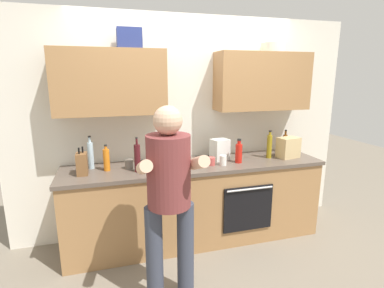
% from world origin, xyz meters
% --- Properties ---
extents(ground_plane, '(12.00, 12.00, 0.00)m').
position_xyz_m(ground_plane, '(0.00, 0.00, 0.00)').
color(ground_plane, '#756B5B').
extents(back_wall_unit, '(4.00, 0.38, 2.50)m').
position_xyz_m(back_wall_unit, '(0.00, 0.28, 1.49)').
color(back_wall_unit, silver).
rests_on(back_wall_unit, ground).
extents(counter, '(2.84, 0.67, 0.90)m').
position_xyz_m(counter, '(0.00, -0.00, 0.45)').
color(counter, '#A37547').
rests_on(counter, ground).
extents(person_standing, '(0.49, 0.45, 1.63)m').
position_xyz_m(person_standing, '(-0.47, -0.85, 0.96)').
color(person_standing, '#383D4C').
rests_on(person_standing, ground).
extents(bottle_oil, '(0.06, 0.06, 0.33)m').
position_xyz_m(bottle_oil, '(0.89, -0.00, 1.04)').
color(bottle_oil, olive).
rests_on(bottle_oil, counter).
extents(bottle_juice, '(0.06, 0.06, 0.27)m').
position_xyz_m(bottle_juice, '(-0.94, 0.03, 1.02)').
color(bottle_juice, orange).
rests_on(bottle_juice, counter).
extents(bottle_water, '(0.06, 0.06, 0.34)m').
position_xyz_m(bottle_water, '(-1.09, 0.14, 1.05)').
color(bottle_water, silver).
rests_on(bottle_water, counter).
extents(bottle_hotsauce, '(0.08, 0.08, 0.27)m').
position_xyz_m(bottle_hotsauce, '(0.47, -0.08, 1.01)').
color(bottle_hotsauce, red).
rests_on(bottle_hotsauce, counter).
extents(bottle_wine, '(0.06, 0.06, 0.35)m').
position_xyz_m(bottle_wine, '(-0.64, -0.09, 1.04)').
color(bottle_wine, '#471419').
rests_on(bottle_wine, counter).
extents(bottle_vinegar, '(0.06, 0.06, 0.25)m').
position_xyz_m(bottle_vinegar, '(-0.35, -0.19, 1.00)').
color(bottle_vinegar, brown).
rests_on(bottle_vinegar, counter).
extents(bottle_syrup, '(0.05, 0.05, 0.28)m').
position_xyz_m(bottle_syrup, '(1.21, 0.18, 1.02)').
color(bottle_syrup, '#8C4C14').
rests_on(bottle_syrup, counter).
extents(cup_stoneware, '(0.09, 0.09, 0.10)m').
position_xyz_m(cup_stoneware, '(-0.71, 0.03, 0.95)').
color(cup_stoneware, slate).
rests_on(cup_stoneware, counter).
extents(cup_coffee, '(0.07, 0.07, 0.11)m').
position_xyz_m(cup_coffee, '(0.26, -0.12, 0.95)').
color(cup_coffee, white).
rests_on(cup_coffee, counter).
extents(cup_ceramic, '(0.08, 0.08, 0.08)m').
position_xyz_m(cup_ceramic, '(0.14, -0.08, 0.94)').
color(cup_ceramic, '#BF4C47').
rests_on(cup_ceramic, counter).
extents(knife_block, '(0.10, 0.14, 0.27)m').
position_xyz_m(knife_block, '(-1.17, -0.04, 1.01)').
color(knife_block, brown).
rests_on(knife_block, counter).
extents(grocery_bag_rice, '(0.21, 0.18, 0.15)m').
position_xyz_m(grocery_bag_rice, '(-0.37, 0.02, 0.98)').
color(grocery_bag_rice, beige).
rests_on(grocery_bag_rice, counter).
extents(grocery_bag_bread, '(0.27, 0.21, 0.24)m').
position_xyz_m(grocery_bag_bread, '(1.11, -0.05, 1.02)').
color(grocery_bag_bread, tan).
rests_on(grocery_bag_bread, counter).
extents(grocery_bag_produce, '(0.22, 0.20, 0.24)m').
position_xyz_m(grocery_bag_produce, '(0.31, 0.09, 1.02)').
color(grocery_bag_produce, silver).
rests_on(grocery_bag_produce, counter).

